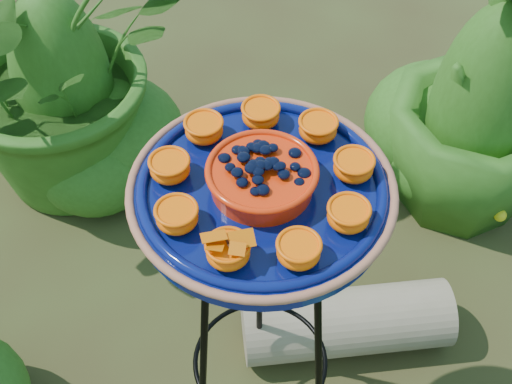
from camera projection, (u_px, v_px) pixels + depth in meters
ground_plane at (254, 365)px, 1.85m from camera, size 20.00×20.00×0.00m
tripod_stand at (261, 308)px, 1.39m from camera, size 0.33×0.34×0.81m
feeder_dish at (262, 188)px, 1.12m from camera, size 0.46×0.46×0.10m
driftwood_log at (346, 322)px, 1.84m from camera, size 0.56×0.29×0.18m
shrub_back_left at (54, 48)px, 1.98m from camera, size 1.11×1.09×0.93m
shrub_back_right at (489, 83)px, 1.90m from camera, size 0.62×0.62×0.91m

